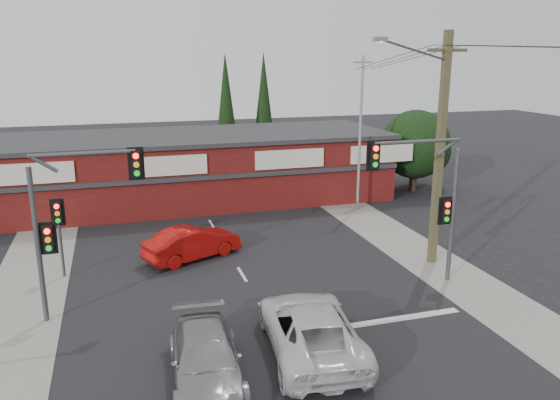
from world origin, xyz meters
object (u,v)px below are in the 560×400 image
object	(u,v)px
red_sedan	(192,243)
utility_pole	(438,143)
white_suv	(311,328)
shop_building	(179,168)
silver_suv	(206,359)

from	to	relation	value
red_sedan	utility_pole	bearing A→B (deg)	-133.42
white_suv	shop_building	size ratio (longest dim) A/B	0.21
white_suv	red_sedan	xyz separation A→B (m)	(-2.37, 9.20, -0.06)
white_suv	shop_building	distance (m)	19.73
silver_suv	red_sedan	bearing A→B (deg)	88.26
red_sedan	shop_building	xyz separation A→B (m)	(0.72, 10.41, 1.40)
white_suv	utility_pole	world-z (taller)	utility_pole
white_suv	silver_suv	distance (m)	3.45
shop_building	silver_suv	bearing A→B (deg)	-94.92
white_suv	red_sedan	bearing A→B (deg)	-68.77
silver_suv	red_sedan	xyz separation A→B (m)	(1.02, 9.83, 0.04)
shop_building	utility_pole	xyz separation A→B (m)	(9.36, -14.00, 3.26)
silver_suv	utility_pole	distance (m)	13.57
silver_suv	shop_building	bearing A→B (deg)	89.25
shop_building	utility_pole	distance (m)	17.15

